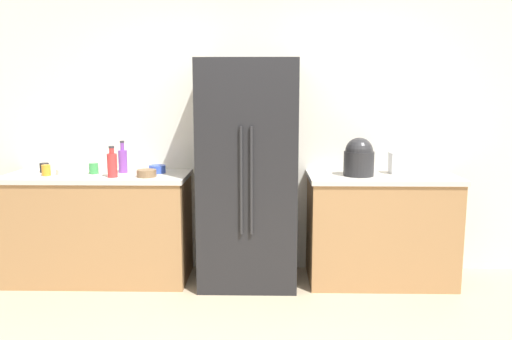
# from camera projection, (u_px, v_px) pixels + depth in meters

# --- Properties ---
(kitchen_back_panel) EXTENTS (4.94, 0.10, 2.98)m
(kitchen_back_panel) POSITION_uv_depth(u_px,v_px,m) (266.00, 108.00, 4.49)
(kitchen_back_panel) COLOR silver
(kitchen_back_panel) RESTS_ON ground_plane
(counter_left) EXTENTS (1.56, 0.63, 0.94)m
(counter_left) POSITION_uv_depth(u_px,v_px,m) (100.00, 227.00, 4.32)
(counter_left) COLOR #9E7247
(counter_left) RESTS_ON ground_plane
(counter_right) EXTENTS (1.25, 0.63, 0.94)m
(counter_right) POSITION_uv_depth(u_px,v_px,m) (380.00, 228.00, 4.27)
(counter_right) COLOR #9E7247
(counter_right) RESTS_ON ground_plane
(refrigerator) EXTENTS (0.81, 0.67, 1.90)m
(refrigerator) POSITION_uv_depth(u_px,v_px,m) (248.00, 174.00, 4.19)
(refrigerator) COLOR black
(refrigerator) RESTS_ON ground_plane
(toaster) EXTENTS (0.24, 0.15, 0.18)m
(toaster) POSITION_uv_depth(u_px,v_px,m) (404.00, 163.00, 4.27)
(toaster) COLOR silver
(toaster) RESTS_ON counter_right
(rice_cooker) EXTENTS (0.25, 0.25, 0.32)m
(rice_cooker) POSITION_uv_depth(u_px,v_px,m) (359.00, 158.00, 4.15)
(rice_cooker) COLOR #262628
(rice_cooker) RESTS_ON counter_right
(bottle_a) EXTENTS (0.08, 0.08, 0.26)m
(bottle_a) POSITION_uv_depth(u_px,v_px,m) (112.00, 164.00, 4.08)
(bottle_a) COLOR red
(bottle_a) RESTS_ON counter_left
(bottle_b) EXTENTS (0.08, 0.08, 0.28)m
(bottle_b) POSITION_uv_depth(u_px,v_px,m) (123.00, 160.00, 4.32)
(bottle_b) COLOR purple
(bottle_b) RESTS_ON counter_left
(cup_a) EXTENTS (0.08, 0.08, 0.09)m
(cup_a) POSITION_uv_depth(u_px,v_px,m) (93.00, 168.00, 4.26)
(cup_a) COLOR green
(cup_a) RESTS_ON counter_left
(cup_b) EXTENTS (0.07, 0.07, 0.09)m
(cup_b) POSITION_uv_depth(u_px,v_px,m) (46.00, 170.00, 4.17)
(cup_b) COLOR orange
(cup_b) RESTS_ON counter_left
(cup_c) EXTENTS (0.08, 0.08, 0.08)m
(cup_c) POSITION_uv_depth(u_px,v_px,m) (44.00, 168.00, 4.34)
(cup_c) COLOR black
(cup_c) RESTS_ON counter_left
(bowl_a) EXTENTS (0.14, 0.14, 0.07)m
(bowl_a) POSITION_uv_depth(u_px,v_px,m) (157.00, 169.00, 4.31)
(bowl_a) COLOR blue
(bowl_a) RESTS_ON counter_left
(bowl_b) EXTENTS (0.19, 0.19, 0.05)m
(bowl_b) POSITION_uv_depth(u_px,v_px,m) (67.00, 171.00, 4.25)
(bowl_b) COLOR white
(bowl_b) RESTS_ON counter_left
(bowl_c) EXTENTS (0.16, 0.16, 0.06)m
(bowl_c) POSITION_uv_depth(u_px,v_px,m) (146.00, 173.00, 4.11)
(bowl_c) COLOR brown
(bowl_c) RESTS_ON counter_left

